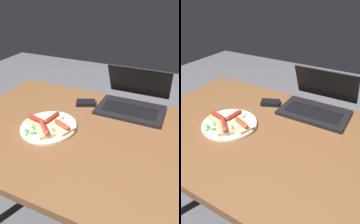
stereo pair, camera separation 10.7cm
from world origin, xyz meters
The scene contains 9 objects.
desk centered at (0.00, 0.00, 0.63)m, with size 1.43×0.85×0.70m.
laptop centered at (0.08, 0.32, 0.74)m, with size 0.36×0.32×0.21m.
plate centered at (-0.24, -0.04, 0.71)m, with size 0.27×0.27×0.02m.
sausage_toast_left centered at (-0.24, 0.00, 0.73)m, with size 0.08×0.11×0.04m.
sausage_toast_middle centered at (-0.22, -0.10, 0.73)m, with size 0.11×0.11×0.04m.
sausage_toast_right centered at (-0.30, -0.05, 0.73)m, with size 0.10×0.07×0.04m.
sausage_toast_extra centered at (-0.17, -0.04, 0.73)m, with size 0.12×0.11×0.04m.
salad_pile centered at (-0.29, -0.12, 0.72)m, with size 0.08×0.08×0.01m.
external_drive centered at (-0.17, 0.24, 0.71)m, with size 0.12×0.10×0.02m.
Camera 2 is at (0.39, -0.71, 1.31)m, focal length 35.00 mm.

